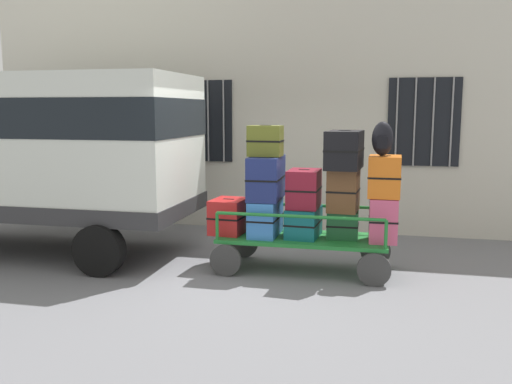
% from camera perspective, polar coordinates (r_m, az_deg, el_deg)
% --- Properties ---
extents(ground_plane, '(40.00, 40.00, 0.00)m').
position_cam_1_polar(ground_plane, '(7.81, 1.08, -7.91)').
color(ground_plane, slate).
extents(building_wall, '(12.00, 0.38, 5.00)m').
position_cam_1_polar(building_wall, '(10.16, 4.38, 10.11)').
color(building_wall, beige).
rests_on(building_wall, ground).
extents(van, '(4.72, 2.12, 2.72)m').
position_cam_1_polar(van, '(9.11, -21.53, 4.56)').
color(van, silver).
rests_on(van, ground).
extents(luggage_cart, '(2.37, 1.04, 0.48)m').
position_cam_1_polar(luggage_cart, '(7.65, 4.90, -5.32)').
color(luggage_cart, '#1E722D').
rests_on(luggage_cart, ground).
extents(cart_railing, '(2.25, 0.91, 0.39)m').
position_cam_1_polar(cart_railing, '(7.56, 4.94, -2.26)').
color(cart_railing, '#1E722D').
rests_on(cart_railing, luggage_cart).
extents(suitcase_left_bottom, '(0.50, 0.61, 0.49)m').
position_cam_1_polar(suitcase_left_bottom, '(7.80, -2.82, -2.50)').
color(suitcase_left_bottom, '#B21E1E').
rests_on(suitcase_left_bottom, luggage_cart).
extents(suitcase_midleft_bottom, '(0.38, 0.74, 0.50)m').
position_cam_1_polar(suitcase_midleft_bottom, '(7.66, 0.99, -2.64)').
color(suitcase_midleft_bottom, '#3372C6').
rests_on(suitcase_midleft_bottom, luggage_cart).
extents(suitcase_midleft_middle, '(0.45, 0.82, 0.60)m').
position_cam_1_polar(suitcase_midleft_middle, '(7.62, 1.06, 1.49)').
color(suitcase_midleft_middle, navy).
rests_on(suitcase_midleft_middle, suitcase_midleft_bottom).
extents(suitcase_midleft_top, '(0.47, 0.32, 0.42)m').
position_cam_1_polar(suitcase_midleft_top, '(7.51, 0.97, 5.31)').
color(suitcase_midleft_top, '#4C5119').
rests_on(suitcase_midleft_top, suitcase_midleft_middle).
extents(suitcase_center_bottom, '(0.46, 0.68, 0.41)m').
position_cam_1_polar(suitcase_center_bottom, '(7.61, 4.95, -3.12)').
color(suitcase_center_bottom, '#0F5960').
rests_on(suitcase_center_bottom, luggage_cart).
extents(suitcase_center_middle, '(0.43, 0.59, 0.52)m').
position_cam_1_polar(suitcase_center_middle, '(7.52, 4.99, 0.34)').
color(suitcase_center_middle, maroon).
rests_on(suitcase_center_middle, suitcase_center_bottom).
extents(suitcase_midright_bottom, '(0.43, 0.33, 0.37)m').
position_cam_1_polar(suitcase_midright_bottom, '(7.56, 8.96, -3.39)').
color(suitcase_midright_bottom, '#194C28').
rests_on(suitcase_midright_bottom, luggage_cart).
extents(suitcase_midright_middle, '(0.43, 0.52, 0.58)m').
position_cam_1_polar(suitcase_midright_middle, '(7.48, 9.05, 0.18)').
color(suitcase_midright_middle, brown).
rests_on(suitcase_midright_middle, suitcase_midright_bottom).
extents(suitcase_midright_top, '(0.50, 0.77, 0.51)m').
position_cam_1_polar(suitcase_midright_top, '(7.42, 9.14, 4.34)').
color(suitcase_midright_top, black).
rests_on(suitcase_midright_top, suitcase_midright_middle).
extents(suitcase_right_bottom, '(0.39, 0.46, 0.59)m').
position_cam_1_polar(suitcase_right_bottom, '(7.46, 13.03, -2.81)').
color(suitcase_right_bottom, '#CC4C72').
rests_on(suitcase_right_bottom, luggage_cart).
extents(suitcase_right_middle, '(0.43, 0.52, 0.55)m').
position_cam_1_polar(suitcase_right_middle, '(7.42, 13.17, 1.58)').
color(suitcase_right_middle, orange).
rests_on(suitcase_right_middle, suitcase_right_bottom).
extents(backpack, '(0.27, 0.22, 0.44)m').
position_cam_1_polar(backpack, '(7.32, 12.96, 5.39)').
color(backpack, black).
rests_on(backpack, suitcase_right_middle).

